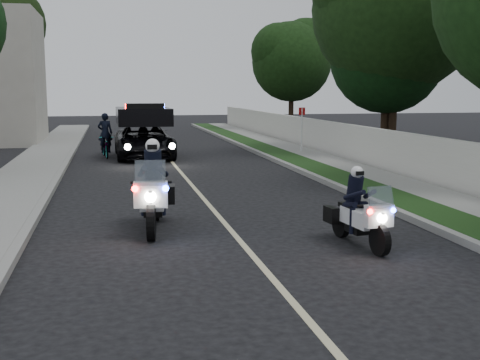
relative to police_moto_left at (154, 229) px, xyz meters
name	(u,v)px	position (x,y,z in m)	size (l,w,h in m)	color
ground	(273,280)	(1.56, -3.79, 0.00)	(120.00, 120.00, 0.00)	black
curb_right	(314,176)	(5.66, 6.21, 0.07)	(0.20, 60.00, 0.15)	gray
grass_verge	(334,176)	(6.36, 6.21, 0.08)	(1.20, 60.00, 0.16)	#193814
sidewalk_right	(371,175)	(7.66, 6.21, 0.08)	(1.40, 60.00, 0.16)	gray
property_wall	(399,154)	(8.66, 6.21, 0.75)	(0.22, 60.00, 1.50)	beige
curb_left	(54,185)	(-2.54, 6.21, 0.07)	(0.20, 60.00, 0.15)	gray
sidewalk_left	(15,186)	(-3.64, 6.21, 0.08)	(2.00, 60.00, 0.16)	gray
lane_marking	(190,183)	(1.56, 6.21, 0.00)	(0.12, 50.00, 0.01)	#BFB78C
police_moto_left	(154,229)	(0.00, 0.00, 0.00)	(0.78, 2.24, 1.90)	silver
police_moto_right	(358,245)	(3.67, -2.13, 0.00)	(0.62, 1.77, 1.50)	silver
police_suv	(145,158)	(0.57, 13.60, 0.00)	(2.38, 5.15, 2.50)	black
bicycle	(106,157)	(-1.05, 14.11, 0.00)	(0.61, 1.75, 0.92)	black
cyclist	(106,157)	(-1.05, 14.11, 0.00)	(0.61, 0.41, 1.70)	black
sign_post	(301,154)	(7.56, 13.47, 0.00)	(0.34, 0.34, 2.17)	#B1150C
tree_right_c	(384,154)	(11.31, 12.96, 0.00)	(5.07, 5.07, 8.44)	black
tree_right_d	(391,154)	(11.56, 12.69, 0.00)	(7.39, 7.39, 12.31)	#193712
tree_right_e	(291,130)	(11.83, 29.23, 0.00)	(5.62, 5.62, 9.37)	#163410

